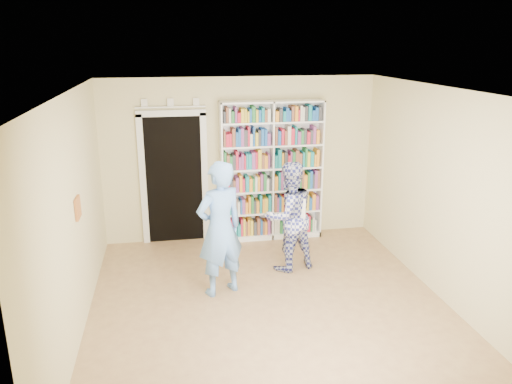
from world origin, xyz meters
TOP-DOWN VIEW (x-y plane):
  - floor at (0.00, 0.00)m, footprint 5.00×5.00m
  - ceiling at (0.00, 0.00)m, footprint 5.00×5.00m
  - wall_back at (0.00, 2.50)m, footprint 4.50×0.00m
  - wall_left at (-2.25, 0.00)m, footprint 0.00×5.00m
  - wall_right at (2.25, 0.00)m, footprint 0.00×5.00m
  - bookshelf at (0.50, 2.34)m, footprint 1.69×0.32m
  - doorway at (-1.10, 2.48)m, footprint 1.10×0.08m
  - wall_art at (-2.23, 0.20)m, footprint 0.03×0.25m
  - man_blue at (-0.57, 0.52)m, footprint 0.78×0.66m
  - man_plaid at (0.49, 1.09)m, footprint 0.93×0.81m
  - paper_sheet at (0.58, 0.91)m, footprint 0.20×0.06m

SIDE VIEW (x-z plane):
  - floor at x=0.00m, z-range 0.00..0.00m
  - man_plaid at x=0.49m, z-range 0.00..1.62m
  - man_blue at x=-0.57m, z-range 0.00..1.81m
  - paper_sheet at x=0.58m, z-range 0.84..1.13m
  - bookshelf at x=0.50m, z-range 0.01..2.34m
  - doorway at x=-1.10m, z-range -0.04..2.39m
  - wall_back at x=0.00m, z-range -0.90..3.60m
  - wall_left at x=-2.25m, z-range -1.15..3.85m
  - wall_right at x=2.25m, z-range -1.15..3.85m
  - wall_art at x=-2.23m, z-range 1.27..1.52m
  - ceiling at x=0.00m, z-range 2.70..2.70m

